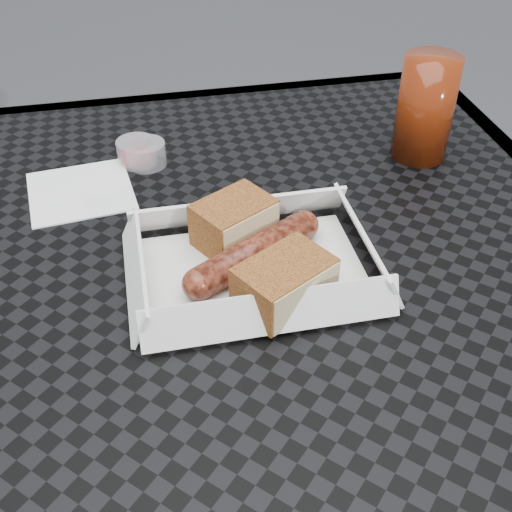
{
  "coord_description": "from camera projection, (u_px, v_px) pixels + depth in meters",
  "views": [
    {
      "loc": [
        -0.1,
        -0.53,
        1.17
      ],
      "look_at": [
        0.0,
        -0.05,
        0.78
      ],
      "focal_mm": 45.0,
      "sensor_mm": 36.0,
      "label": 1
    }
  ],
  "objects": [
    {
      "name": "patio_table",
      "position": [
        246.0,
        299.0,
        0.73
      ],
      "size": [
        0.8,
        0.8,
        0.74
      ],
      "color": "black",
      "rests_on": "ground"
    },
    {
      "name": "food_tray",
      "position": [
        254.0,
        271.0,
        0.65
      ],
      "size": [
        0.22,
        0.15,
        0.0
      ],
      "primitive_type": "cube",
      "color": "white",
      "rests_on": "patio_table"
    },
    {
      "name": "bratwurst",
      "position": [
        254.0,
        253.0,
        0.65
      ],
      "size": [
        0.16,
        0.1,
        0.03
      ],
      "rotation": [
        0.0,
        0.0,
        0.52
      ],
      "color": "maroon",
      "rests_on": "food_tray"
    },
    {
      "name": "bread_near",
      "position": [
        234.0,
        222.0,
        0.67
      ],
      "size": [
        0.1,
        0.09,
        0.05
      ],
      "primitive_type": "cube",
      "rotation": [
        0.0,
        0.0,
        0.52
      ],
      "color": "brown",
      "rests_on": "food_tray"
    },
    {
      "name": "bread_far",
      "position": [
        284.0,
        283.0,
        0.6
      ],
      "size": [
        0.11,
        0.09,
        0.04
      ],
      "primitive_type": "cube",
      "rotation": [
        0.0,
        0.0,
        0.52
      ],
      "color": "brown",
      "rests_on": "food_tray"
    },
    {
      "name": "veg_garnish",
      "position": [
        314.0,
        282.0,
        0.64
      ],
      "size": [
        0.03,
        0.03,
        0.0
      ],
      "color": "#E6510A",
      "rests_on": "food_tray"
    },
    {
      "name": "napkin",
      "position": [
        81.0,
        191.0,
        0.77
      ],
      "size": [
        0.13,
        0.13,
        0.0
      ],
      "primitive_type": "cube",
      "rotation": [
        0.0,
        0.0,
        0.12
      ],
      "color": "white",
      "rests_on": "patio_table"
    },
    {
      "name": "condiment_cup_sauce",
      "position": [
        137.0,
        152.0,
        0.81
      ],
      "size": [
        0.05,
        0.05,
        0.03
      ],
      "primitive_type": "cylinder",
      "color": "maroon",
      "rests_on": "patio_table"
    },
    {
      "name": "condiment_cup_empty",
      "position": [
        146.0,
        154.0,
        0.81
      ],
      "size": [
        0.05,
        0.05,
        0.03
      ],
      "primitive_type": "cylinder",
      "color": "silver",
      "rests_on": "patio_table"
    },
    {
      "name": "drink_glass",
      "position": [
        425.0,
        108.0,
        0.8
      ],
      "size": [
        0.07,
        0.07,
        0.13
      ],
      "primitive_type": "cylinder",
      "color": "#5C1B07",
      "rests_on": "patio_table"
    }
  ]
}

